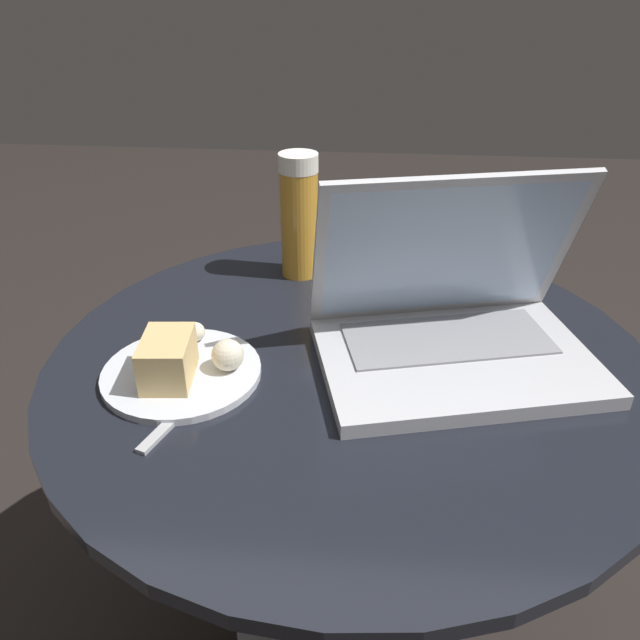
# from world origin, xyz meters

# --- Properties ---
(ground_plane) EXTENTS (6.00, 6.00, 0.00)m
(ground_plane) POSITION_xyz_m (0.00, 0.00, 0.00)
(ground_plane) COLOR black
(table) EXTENTS (0.74, 0.74, 0.55)m
(table) POSITION_xyz_m (0.00, 0.00, 0.41)
(table) COLOR #9E9EA3
(table) RESTS_ON ground_plane
(laptop) EXTENTS (0.36, 0.30, 0.23)m
(laptop) POSITION_xyz_m (0.12, 0.01, 0.60)
(laptop) COLOR silver
(laptop) RESTS_ON table
(beer_glass) EXTENTS (0.06, 0.06, 0.19)m
(beer_glass) POSITION_xyz_m (-0.09, 0.22, 0.65)
(beer_glass) COLOR gold
(beer_glass) RESTS_ON table
(snack_plate) EXTENTS (0.19, 0.19, 0.06)m
(snack_plate) POSITION_xyz_m (-0.19, -0.07, 0.57)
(snack_plate) COLOR silver
(snack_plate) RESTS_ON table
(fork) EXTENTS (0.08, 0.19, 0.00)m
(fork) POSITION_xyz_m (-0.16, -0.10, 0.56)
(fork) COLOR #B2B2B7
(fork) RESTS_ON table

